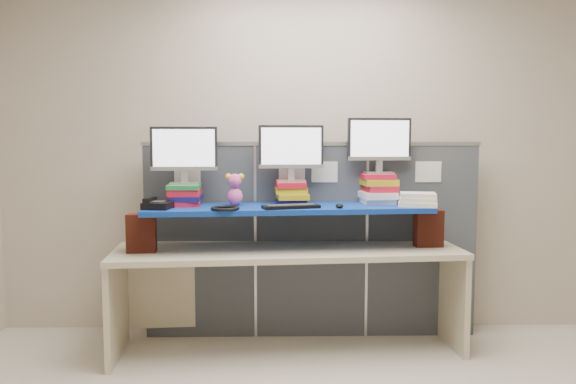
{
  "coord_description": "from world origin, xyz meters",
  "views": [
    {
      "loc": [
        -0.25,
        -2.54,
        1.56
      ],
      "look_at": [
        -0.18,
        1.49,
        1.17
      ],
      "focal_mm": 35.0,
      "sensor_mm": 36.0,
      "label": 1
    }
  ],
  "objects_px": {
    "monitor_center": "(291,150)",
    "keyboard": "(291,206)",
    "desk": "(288,268)",
    "monitor_right": "(379,142)",
    "blue_board": "(288,208)",
    "desk_phone": "(157,205)",
    "monitor_left": "(184,152)"
  },
  "relations": [
    {
      "from": "monitor_center",
      "to": "keyboard",
      "type": "bearing_deg",
      "value": -96.09
    },
    {
      "from": "desk",
      "to": "monitor_right",
      "type": "xyz_separation_m",
      "value": [
        0.69,
        0.18,
        0.92
      ]
    },
    {
      "from": "desk",
      "to": "monitor_center",
      "type": "xyz_separation_m",
      "value": [
        0.02,
        0.12,
        0.86
      ]
    },
    {
      "from": "desk",
      "to": "blue_board",
      "type": "height_order",
      "value": "blue_board"
    },
    {
      "from": "keyboard",
      "to": "blue_board",
      "type": "bearing_deg",
      "value": 81.95
    },
    {
      "from": "desk",
      "to": "monitor_center",
      "type": "relative_size",
      "value": 5.31
    },
    {
      "from": "keyboard",
      "to": "desk_phone",
      "type": "bearing_deg",
      "value": 165.86
    },
    {
      "from": "keyboard",
      "to": "desk",
      "type": "bearing_deg",
      "value": 81.95
    },
    {
      "from": "blue_board",
      "to": "monitor_right",
      "type": "relative_size",
      "value": 4.26
    },
    {
      "from": "monitor_left",
      "to": "keyboard",
      "type": "bearing_deg",
      "value": -19.34
    },
    {
      "from": "desk",
      "to": "monitor_center",
      "type": "distance_m",
      "value": 0.87
    },
    {
      "from": "monitor_center",
      "to": "desk_phone",
      "type": "xyz_separation_m",
      "value": [
        -0.94,
        -0.29,
        -0.37
      ]
    },
    {
      "from": "monitor_right",
      "to": "blue_board",
      "type": "bearing_deg",
      "value": -170.39
    },
    {
      "from": "monitor_right",
      "to": "desk_phone",
      "type": "bearing_deg",
      "value": -172.75
    },
    {
      "from": "blue_board",
      "to": "monitor_right",
      "type": "height_order",
      "value": "monitor_right"
    },
    {
      "from": "desk",
      "to": "blue_board",
      "type": "xyz_separation_m",
      "value": [
        0.0,
        0.0,
        0.44
      ]
    },
    {
      "from": "desk",
      "to": "desk_phone",
      "type": "relative_size",
      "value": 12.33
    },
    {
      "from": "desk",
      "to": "keyboard",
      "type": "distance_m",
      "value": 0.5
    },
    {
      "from": "monitor_right",
      "to": "keyboard",
      "type": "xyz_separation_m",
      "value": [
        -0.67,
        -0.32,
        -0.45
      ]
    },
    {
      "from": "desk",
      "to": "desk_phone",
      "type": "bearing_deg",
      "value": -174.55
    },
    {
      "from": "desk",
      "to": "desk_phone",
      "type": "distance_m",
      "value": 1.05
    },
    {
      "from": "blue_board",
      "to": "monitor_left",
      "type": "distance_m",
      "value": 0.86
    },
    {
      "from": "desk_phone",
      "to": "blue_board",
      "type": "bearing_deg",
      "value": 19.15
    },
    {
      "from": "desk_phone",
      "to": "monitor_right",
      "type": "bearing_deg",
      "value": 20.95
    },
    {
      "from": "desk_phone",
      "to": "monitor_left",
      "type": "bearing_deg",
      "value": 63.05
    },
    {
      "from": "monitor_left",
      "to": "monitor_right",
      "type": "xyz_separation_m",
      "value": [
        1.44,
        0.12,
        0.07
      ]
    },
    {
      "from": "desk",
      "to": "keyboard",
      "type": "height_order",
      "value": "keyboard"
    },
    {
      "from": "monitor_left",
      "to": "monitor_center",
      "type": "bearing_deg",
      "value": 0.0
    },
    {
      "from": "monitor_center",
      "to": "monitor_right",
      "type": "xyz_separation_m",
      "value": [
        0.66,
        0.06,
        0.06
      ]
    },
    {
      "from": "monitor_left",
      "to": "monitor_center",
      "type": "xyz_separation_m",
      "value": [
        0.78,
        0.07,
        0.01
      ]
    },
    {
      "from": "blue_board",
      "to": "monitor_right",
      "type": "distance_m",
      "value": 0.85
    },
    {
      "from": "keyboard",
      "to": "desk_phone",
      "type": "relative_size",
      "value": 2.02
    }
  ]
}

